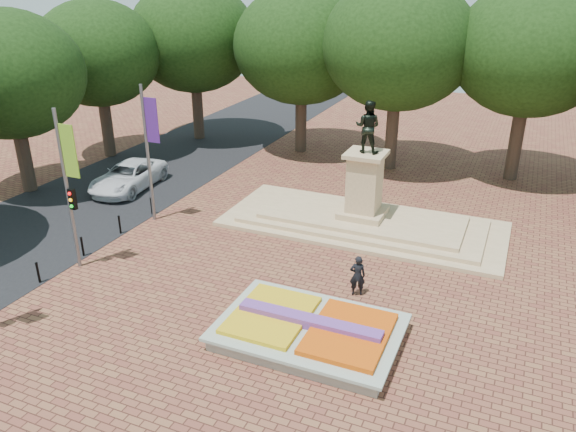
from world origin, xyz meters
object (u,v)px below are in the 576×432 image
object	(u,v)px
van	(128,176)
pedestrian	(357,276)
flower_bed	(310,330)
monument	(363,210)

from	to	relation	value
van	pedestrian	bearing A→B (deg)	-26.64
flower_bed	van	distance (m)	18.08
van	pedestrian	distance (m)	17.05
monument	pedestrian	size ratio (longest dim) A/B	8.13
monument	van	xyz separation A→B (m)	(-14.25, -0.34, -0.11)
pedestrian	monument	bearing A→B (deg)	-95.92
flower_bed	van	xyz separation A→B (m)	(-15.28, 9.66, 0.40)
monument	pedestrian	world-z (taller)	monument
flower_bed	pedestrian	bearing A→B (deg)	79.70
pedestrian	flower_bed	bearing A→B (deg)	59.30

